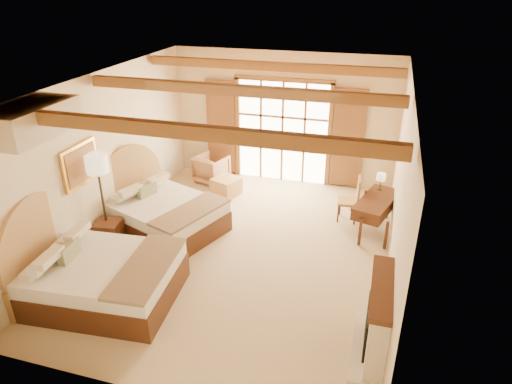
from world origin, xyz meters
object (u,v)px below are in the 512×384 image
(bed_near, at_px, (94,272))
(armchair, at_px, (211,169))
(bed_far, at_px, (158,211))
(nightstand, at_px, (110,234))
(desk, at_px, (375,214))

(bed_near, height_order, armchair, bed_near)
(bed_far, height_order, armchair, bed_far)
(bed_far, xyz_separation_m, armchair, (0.16, 2.56, -0.09))
(bed_near, bearing_deg, bed_far, 85.11)
(nightstand, relative_size, armchair, 0.75)
(bed_near, bearing_deg, nightstand, 108.70)
(desk, bearing_deg, bed_near, -124.63)
(nightstand, bearing_deg, bed_near, -74.86)
(nightstand, height_order, armchair, armchair)
(nightstand, bearing_deg, armchair, 69.52)
(bed_near, bearing_deg, desk, 33.81)
(nightstand, xyz_separation_m, armchair, (0.75, 3.45, 0.06))
(armchair, distance_m, desk, 4.35)
(bed_near, relative_size, bed_far, 0.90)
(bed_near, height_order, desk, bed_near)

